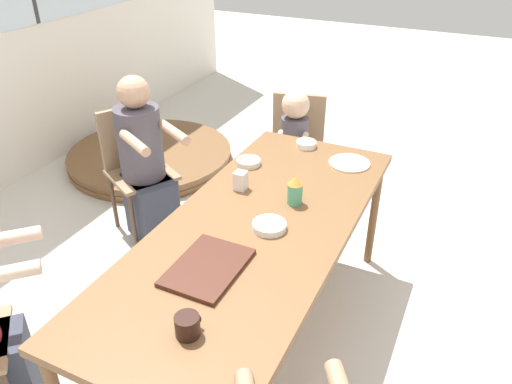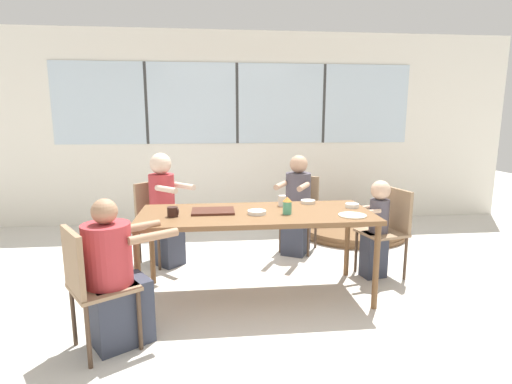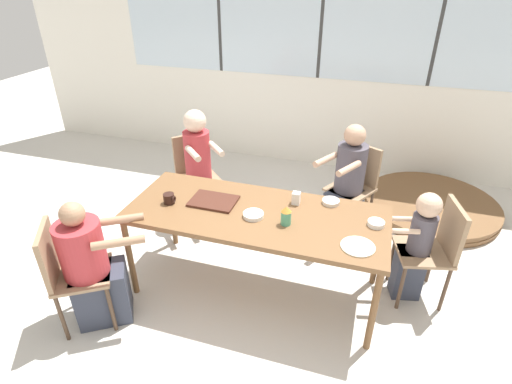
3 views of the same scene
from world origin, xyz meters
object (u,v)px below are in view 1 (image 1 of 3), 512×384
Objects in this scene: person_toddler at (293,159)px; coffee_mug at (188,325)px; bowl_white_shallow at (269,226)px; sippy_cup at (295,190)px; bowl_fruit at (249,162)px; bowl_cereal at (306,144)px; folded_table_stack at (151,156)px; person_man_teal_shirt at (145,169)px; chair_for_toddler at (296,144)px; milk_carton_small at (240,181)px; chair_for_man_teal_shirt at (135,159)px.

person_toddler is 10.34× the size of coffee_mug.
coffee_mug is 0.60× the size of bowl_white_shallow.
bowl_fruit is at bearing 54.85° from sippy_cup.
coffee_mug is 0.77× the size of bowl_cereal.
person_man_teal_shirt is at bearing -143.50° from folded_table_stack.
bowl_fruit is (-0.85, -0.03, 0.26)m from chair_for_toddler.
bowl_fruit is at bearing 17.65° from milk_carton_small.
bowl_white_shallow is at bearing 91.27° from chair_for_man_teal_shirt.
bowl_white_shallow reaches higher than folded_table_stack.
bowl_fruit is at bearing 76.12° from person_toddler.
coffee_mug is at bearing 87.31° from person_toddler.
person_toddler is (-0.15, -0.04, -0.04)m from chair_for_toddler.
bowl_cereal is (0.63, -0.13, -0.03)m from milk_carton_small.
person_toddler is 7.97× the size of bowl_cereal.
bowl_cereal is at bearing 129.09° from chair_for_man_teal_shirt.
chair_for_toddler reaches higher than bowl_fruit.
chair_for_man_teal_shirt reaches higher than bowl_fruit.
bowl_white_shallow is (-0.27, -0.29, -0.03)m from milk_carton_small.
coffee_mug is (-1.31, -1.18, 0.28)m from person_man_teal_shirt.
coffee_mug reaches higher than bowl_white_shallow.
chair_for_man_teal_shirt reaches higher than bowl_cereal.
chair_for_toddler is 0.60m from bowl_cereal.
chair_for_man_teal_shirt is at bearing 43.74° from coffee_mug.
person_man_teal_shirt is 1.03m from person_toddler.
bowl_white_shallow is 0.91m from bowl_cereal.
person_toddler is (0.63, -0.81, -0.04)m from person_man_teal_shirt.
chair_for_man_teal_shirt is 5.59× the size of bowl_white_shallow.
milk_carton_small is at bearing 81.20° from person_toddler.
folded_table_stack is (1.52, 1.85, -0.73)m from bowl_white_shallow.
milk_carton_small is 0.07× the size of folded_table_stack.
coffee_mug is 3.00m from folded_table_stack.
chair_for_toddler is (0.70, -0.91, 0.00)m from chair_for_man_teal_shirt.
bowl_fruit is at bearing 149.44° from bowl_cereal.
bowl_fruit is (-0.15, -0.95, 0.26)m from chair_for_man_teal_shirt.
person_man_teal_shirt is 0.99m from milk_carton_small.
folded_table_stack is (1.26, 1.88, -0.79)m from sippy_cup.
bowl_cereal is at bearing 9.93° from bowl_white_shallow.
chair_for_toddler is 5.59× the size of bowl_white_shallow.
person_man_teal_shirt reaches higher than sippy_cup.
person_man_teal_shirt is at bearing 62.89° from bowl_white_shallow.
sippy_cup is 0.31m from milk_carton_small.
milk_carton_small is 0.81× the size of bowl_cereal.
folded_table_stack is at bearing -24.53° from person_toddler.
sippy_cup is (0.96, -0.01, 0.04)m from coffee_mug.
bowl_cereal reaches higher than bowl_white_shallow.
bowl_white_shallow is (-0.60, -1.17, 0.26)m from person_man_teal_shirt.
sippy_cup is 1.22× the size of bowl_cereal.
bowl_cereal reaches higher than bowl_fruit.
chair_for_toddler is 1.10m from person_man_teal_shirt.
chair_for_toddler is 5.86× the size of sippy_cup.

